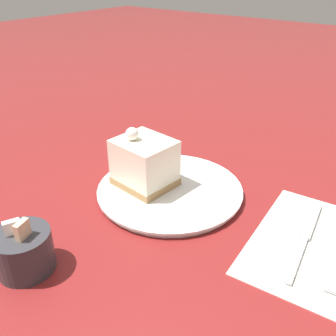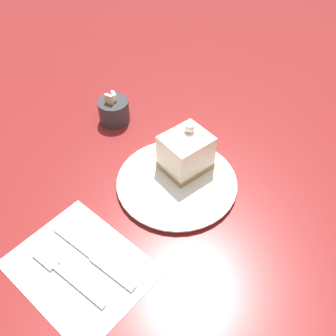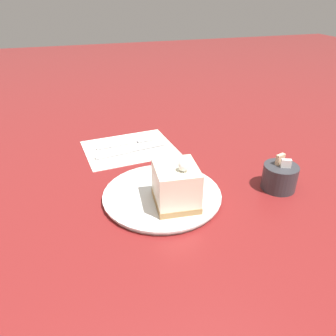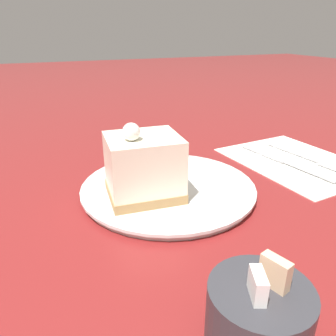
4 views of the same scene
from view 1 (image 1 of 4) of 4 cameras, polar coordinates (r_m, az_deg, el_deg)
name	(u,v)px [view 1 (image 1 of 4)]	position (r m, az deg, el deg)	size (l,w,h in m)	color
ground_plane	(168,185)	(0.65, 0.00, -2.56)	(4.00, 4.00, 0.00)	maroon
plate	(170,190)	(0.62, 0.29, -3.38)	(0.24, 0.24, 0.01)	silver
cake_slice	(144,163)	(0.61, -3.62, 0.81)	(0.10, 0.09, 0.10)	#AD8451
napkin	(323,247)	(0.56, 22.53, -11.05)	(0.20, 0.24, 0.00)	white
knife	(307,231)	(0.57, 20.45, -9.01)	(0.04, 0.19, 0.00)	#B2B2B7
sugar_bowl	(24,251)	(0.50, -21.13, -11.68)	(0.07, 0.07, 0.08)	#333338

